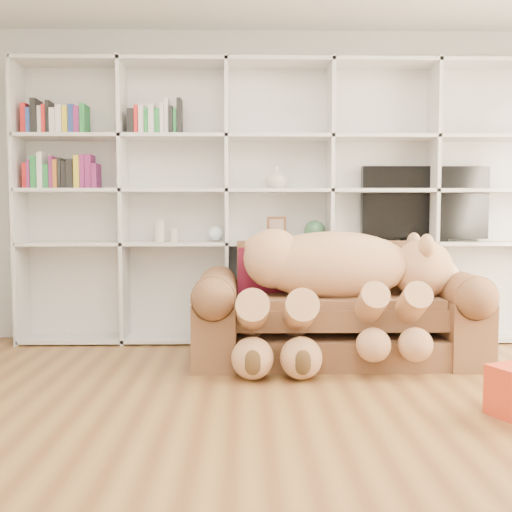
{
  "coord_description": "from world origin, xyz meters",
  "views": [
    {
      "loc": [
        -0.28,
        -2.58,
        1.08
      ],
      "look_at": [
        -0.21,
        1.63,
        0.79
      ],
      "focal_mm": 40.0,
      "sensor_mm": 36.0,
      "label": 1
    }
  ],
  "objects": [
    {
      "name": "floor",
      "position": [
        0.0,
        0.0,
        0.0
      ],
      "size": [
        5.0,
        5.0,
        0.0
      ],
      "primitive_type": "plane",
      "color": "brown",
      "rests_on": "ground"
    },
    {
      "name": "wall_back",
      "position": [
        0.0,
        2.5,
        1.35
      ],
      "size": [
        5.0,
        0.02,
        2.7
      ],
      "primitive_type": "cube",
      "color": "silver",
      "rests_on": "floor"
    },
    {
      "name": "bookshelf",
      "position": [
        -0.24,
        2.36,
        1.31
      ],
      "size": [
        4.43,
        0.35,
        2.4
      ],
      "color": "silver",
      "rests_on": "floor"
    },
    {
      "name": "sofa",
      "position": [
        0.39,
        1.7,
        0.33
      ],
      "size": [
        2.1,
        0.91,
        0.88
      ],
      "color": "brown",
      "rests_on": "floor"
    },
    {
      "name": "teddy_bear",
      "position": [
        0.37,
        1.52,
        0.63
      ],
      "size": [
        1.7,
        0.9,
        0.99
      ],
      "rotation": [
        0.0,
        0.0,
        -0.09
      ],
      "color": "tan",
      "rests_on": "sofa"
    },
    {
      "name": "throw_pillow",
      "position": [
        -0.15,
        1.84,
        0.64
      ],
      "size": [
        0.39,
        0.23,
        0.4
      ],
      "primitive_type": "cube",
      "rotation": [
        -0.24,
        0.0,
        -0.03
      ],
      "color": "#550E1D",
      "rests_on": "sofa"
    },
    {
      "name": "tv",
      "position": [
        1.27,
        2.35,
        1.19
      ],
      "size": [
        1.1,
        0.18,
        0.65
      ],
      "color": "black",
      "rests_on": "bookshelf"
    },
    {
      "name": "picture_frame",
      "position": [
        -0.02,
        2.3,
        0.98
      ],
      "size": [
        0.16,
        0.06,
        0.2
      ],
      "primitive_type": "cube",
      "rotation": [
        0.0,
        0.0,
        -0.2
      ],
      "color": "brown",
      "rests_on": "bookshelf"
    },
    {
      "name": "green_vase",
      "position": [
        0.31,
        2.3,
        0.96
      ],
      "size": [
        0.18,
        0.18,
        0.18
      ],
      "primitive_type": "sphere",
      "color": "#305E3E",
      "rests_on": "bookshelf"
    },
    {
      "name": "figurine_tall",
      "position": [
        -1.02,
        2.3,
        0.96
      ],
      "size": [
        0.12,
        0.12,
        0.18
      ],
      "primitive_type": "cylinder",
      "rotation": [
        0.0,
        0.0,
        -0.41
      ],
      "color": "beige",
      "rests_on": "bookshelf"
    },
    {
      "name": "figurine_short",
      "position": [
        -0.89,
        2.3,
        0.92
      ],
      "size": [
        0.07,
        0.07,
        0.11
      ],
      "primitive_type": "cylinder",
      "rotation": [
        0.0,
        0.0,
        -0.09
      ],
      "color": "beige",
      "rests_on": "bookshelf"
    },
    {
      "name": "snow_globe",
      "position": [
        -0.54,
        2.3,
        0.93
      ],
      "size": [
        0.13,
        0.13,
        0.13
      ],
      "primitive_type": "sphere",
      "color": "white",
      "rests_on": "bookshelf"
    },
    {
      "name": "shelf_vase",
      "position": [
        -0.02,
        2.3,
        1.41
      ],
      "size": [
        0.21,
        0.21,
        0.19
      ],
      "primitive_type": "imported",
      "rotation": [
        0.0,
        0.0,
        -0.19
      ],
      "color": "beige",
      "rests_on": "bookshelf"
    }
  ]
}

